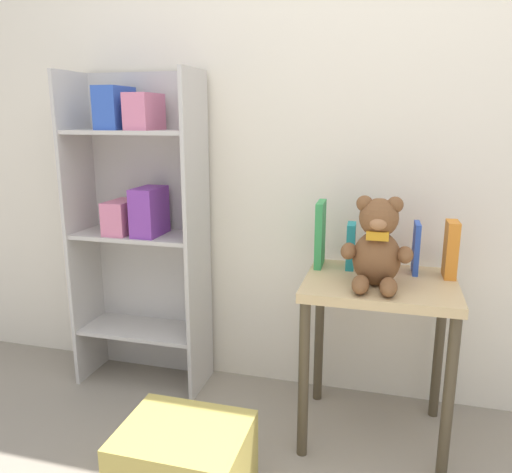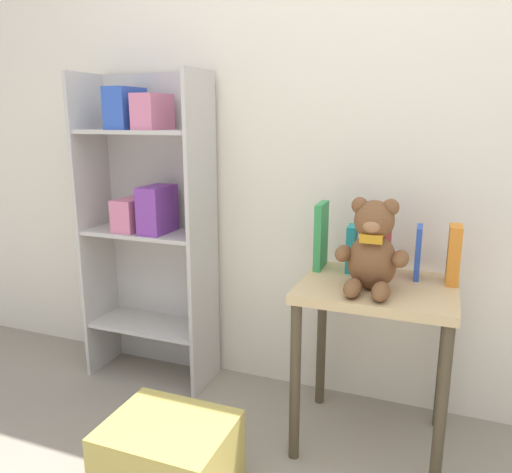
{
  "view_description": "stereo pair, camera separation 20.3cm",
  "coord_description": "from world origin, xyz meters",
  "px_view_note": "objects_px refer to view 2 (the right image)",
  "views": [
    {
      "loc": [
        0.13,
        -0.7,
        1.26
      ],
      "look_at": [
        -0.39,
        1.21,
        0.79
      ],
      "focal_mm": 35.0,
      "sensor_mm": 36.0,
      "label": 1
    },
    {
      "loc": [
        0.33,
        -0.64,
        1.26
      ],
      "look_at": [
        -0.39,
        1.21,
        0.79
      ],
      "focal_mm": 35.0,
      "sensor_mm": 36.0,
      "label": 2
    }
  ],
  "objects_px": {
    "bookshelf_side": "(151,212)",
    "book_standing_orange": "(454,255)",
    "storage_bin": "(169,460)",
    "book_standing_blue": "(418,252)",
    "book_standing_red": "(384,248)",
    "display_table": "(376,314)",
    "teddy_bear": "(372,249)",
    "book_standing_teal": "(352,248)",
    "book_standing_green": "(321,235)"
  },
  "relations": [
    {
      "from": "book_standing_green",
      "to": "storage_bin",
      "type": "relative_size",
      "value": 0.65
    },
    {
      "from": "teddy_bear",
      "to": "book_standing_orange",
      "type": "xyz_separation_m",
      "value": [
        0.27,
        0.19,
        -0.04
      ]
    },
    {
      "from": "book_standing_orange",
      "to": "book_standing_teal",
      "type": "bearing_deg",
      "value": 175.54
    },
    {
      "from": "book_standing_teal",
      "to": "book_standing_red",
      "type": "relative_size",
      "value": 0.88
    },
    {
      "from": "display_table",
      "to": "teddy_bear",
      "type": "height_order",
      "value": "teddy_bear"
    },
    {
      "from": "storage_bin",
      "to": "book_standing_orange",
      "type": "bearing_deg",
      "value": 37.88
    },
    {
      "from": "book_standing_blue",
      "to": "storage_bin",
      "type": "xyz_separation_m",
      "value": [
        -0.72,
        -0.68,
        -0.62
      ]
    },
    {
      "from": "book_standing_green",
      "to": "storage_bin",
      "type": "distance_m",
      "value": 1.0
    },
    {
      "from": "book_standing_red",
      "to": "display_table",
      "type": "bearing_deg",
      "value": -87.74
    },
    {
      "from": "display_table",
      "to": "storage_bin",
      "type": "height_order",
      "value": "display_table"
    },
    {
      "from": "book_standing_teal",
      "to": "book_standing_red",
      "type": "height_order",
      "value": "book_standing_red"
    },
    {
      "from": "bookshelf_side",
      "to": "book_standing_green",
      "type": "distance_m",
      "value": 0.85
    },
    {
      "from": "book_standing_red",
      "to": "storage_bin",
      "type": "relative_size",
      "value": 0.51
    },
    {
      "from": "book_standing_teal",
      "to": "storage_bin",
      "type": "height_order",
      "value": "book_standing_teal"
    },
    {
      "from": "book_standing_blue",
      "to": "book_standing_orange",
      "type": "xyz_separation_m",
      "value": [
        0.13,
        -0.02,
        0.01
      ]
    },
    {
      "from": "bookshelf_side",
      "to": "teddy_bear",
      "type": "height_order",
      "value": "bookshelf_side"
    },
    {
      "from": "book_standing_teal",
      "to": "storage_bin",
      "type": "distance_m",
      "value": 1.02
    },
    {
      "from": "book_standing_orange",
      "to": "storage_bin",
      "type": "height_order",
      "value": "book_standing_orange"
    },
    {
      "from": "display_table",
      "to": "book_standing_teal",
      "type": "relative_size",
      "value": 3.53
    },
    {
      "from": "book_standing_green",
      "to": "book_standing_teal",
      "type": "relative_size",
      "value": 1.45
    },
    {
      "from": "book_standing_green",
      "to": "book_standing_blue",
      "type": "distance_m",
      "value": 0.38
    },
    {
      "from": "book_standing_teal",
      "to": "display_table",
      "type": "bearing_deg",
      "value": -48.16
    },
    {
      "from": "book_standing_teal",
      "to": "book_standing_blue",
      "type": "bearing_deg",
      "value": -1.46
    },
    {
      "from": "book_standing_teal",
      "to": "book_standing_orange",
      "type": "xyz_separation_m",
      "value": [
        0.38,
        -0.02,
        0.02
      ]
    },
    {
      "from": "book_standing_blue",
      "to": "teddy_bear",
      "type": "bearing_deg",
      "value": -126.84
    },
    {
      "from": "book_standing_green",
      "to": "book_standing_teal",
      "type": "height_order",
      "value": "book_standing_green"
    },
    {
      "from": "bookshelf_side",
      "to": "book_standing_blue",
      "type": "height_order",
      "value": "bookshelf_side"
    },
    {
      "from": "bookshelf_side",
      "to": "display_table",
      "type": "distance_m",
      "value": 1.15
    },
    {
      "from": "teddy_bear",
      "to": "storage_bin",
      "type": "distance_m",
      "value": 1.0
    },
    {
      "from": "book_standing_teal",
      "to": "book_standing_blue",
      "type": "xyz_separation_m",
      "value": [
        0.25,
        0.0,
        0.01
      ]
    },
    {
      "from": "book_standing_green",
      "to": "bookshelf_side",
      "type": "bearing_deg",
      "value": 174.56
    },
    {
      "from": "display_table",
      "to": "teddy_bear",
      "type": "distance_m",
      "value": 0.28
    },
    {
      "from": "bookshelf_side",
      "to": "storage_bin",
      "type": "xyz_separation_m",
      "value": [
        0.51,
        -0.73,
        -0.68
      ]
    },
    {
      "from": "teddy_bear",
      "to": "storage_bin",
      "type": "xyz_separation_m",
      "value": [
        -0.57,
        -0.47,
        -0.67
      ]
    },
    {
      "from": "display_table",
      "to": "book_standing_blue",
      "type": "bearing_deg",
      "value": 46.66
    },
    {
      "from": "display_table",
      "to": "book_standing_red",
      "type": "xyz_separation_m",
      "value": [
        -0.0,
        0.13,
        0.22
      ]
    },
    {
      "from": "display_table",
      "to": "book_standing_teal",
      "type": "xyz_separation_m",
      "value": [
        -0.13,
        0.13,
        0.21
      ]
    },
    {
      "from": "bookshelf_side",
      "to": "book_standing_blue",
      "type": "distance_m",
      "value": 1.22
    },
    {
      "from": "book_standing_red",
      "to": "book_standing_blue",
      "type": "distance_m",
      "value": 0.13
    },
    {
      "from": "bookshelf_side",
      "to": "display_table",
      "type": "bearing_deg",
      "value": -9.96
    },
    {
      "from": "bookshelf_side",
      "to": "book_standing_red",
      "type": "xyz_separation_m",
      "value": [
        1.1,
        -0.06,
        -0.06
      ]
    },
    {
      "from": "teddy_bear",
      "to": "book_standing_teal",
      "type": "height_order",
      "value": "teddy_bear"
    },
    {
      "from": "book_standing_red",
      "to": "book_standing_orange",
      "type": "height_order",
      "value": "book_standing_orange"
    },
    {
      "from": "book_standing_red",
      "to": "book_standing_orange",
      "type": "bearing_deg",
      "value": -1.24
    },
    {
      "from": "bookshelf_side",
      "to": "display_table",
      "type": "height_order",
      "value": "bookshelf_side"
    },
    {
      "from": "bookshelf_side",
      "to": "display_table",
      "type": "xyz_separation_m",
      "value": [
        1.1,
        -0.19,
        -0.28
      ]
    },
    {
      "from": "teddy_bear",
      "to": "book_standing_teal",
      "type": "bearing_deg",
      "value": 117.92
    },
    {
      "from": "display_table",
      "to": "book_standing_teal",
      "type": "bearing_deg",
      "value": 134.19
    },
    {
      "from": "bookshelf_side",
      "to": "book_standing_orange",
      "type": "xyz_separation_m",
      "value": [
        1.35,
        -0.08,
        -0.05
      ]
    },
    {
      "from": "book_standing_orange",
      "to": "storage_bin",
      "type": "xyz_separation_m",
      "value": [
        -0.84,
        -0.65,
        -0.63
      ]
    }
  ]
}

